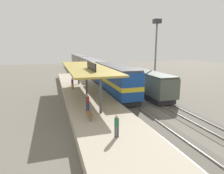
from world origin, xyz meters
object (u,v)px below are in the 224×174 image
Objects in this scene: person_waiting at (72,83)px; person_walking at (88,102)px; passenger_carriage_rear at (79,61)px; freight_car at (147,83)px; person_boarding at (117,125)px; platform_bench at (89,114)px; passenger_carriage_front at (91,68)px; light_mast at (156,40)px; locomotive at (114,80)px.

person_waiting is 1.00× the size of person_walking.
passenger_carriage_rear is 1.67× the size of freight_car.
freight_car reaches higher than person_boarding.
platform_bench is 0.08× the size of passenger_carriage_rear.
person_waiting is (-6.10, -15.83, -0.46)m from passenger_carriage_front.
passenger_carriage_rear is 40.93m from freight_car.
light_mast is 6.84× the size of person_walking.
passenger_carriage_front is at bearing 81.84° from person_boarding.
locomotive is at bearing -90.00° from passenger_carriage_rear.
locomotive reaches higher than person_boarding.
person_walking is at bearing -96.86° from passenger_carriage_rear.
freight_car is at bearing -83.55° from passenger_carriage_rear.
locomotive is 4.98m from freight_car.
person_waiting and person_boarding have the same top height.
person_walking is at bearing -142.13° from light_mast.
person_boarding is at bearing -98.16° from passenger_carriage_front.
passenger_carriage_rear is (6.00, 49.90, 0.97)m from platform_bench.
freight_car is 8.02m from light_mast.
passenger_carriage_front is at bearing 103.04° from freight_car.
person_waiting is (-6.10, 2.17, -0.56)m from locomotive.
passenger_carriage_rear is (0.00, 20.80, 0.00)m from passenger_carriage_front.
freight_car is at bearing -131.82° from light_mast.
passenger_carriage_front is 19.06m from light_mast.
locomotive is 0.72× the size of passenger_carriage_rear.
person_boarding is (-4.78, -54.14, -0.46)m from passenger_carriage_rear.
light_mast is (3.20, 3.58, 6.43)m from freight_car.
locomotive is at bearing 157.93° from freight_car.
freight_car is 7.02× the size of person_boarding.
light_mast is at bearing 12.38° from locomotive.
passenger_carriage_rear is 11.70× the size of person_walking.
light_mast is 18.34m from person_walking.
person_walking reaches higher than platform_bench.
person_boarding is (-4.78, -33.34, -0.46)m from passenger_carriage_front.
platform_bench is at bearing -101.65° from passenger_carriage_front.
passenger_carriage_front and passenger_carriage_rear have the same top height.
passenger_carriage_rear is 11.70× the size of person_boarding.
person_waiting reaches higher than platform_bench.
locomotive is 1.20× the size of freight_car.
person_walking is (0.27, 2.29, 0.51)m from platform_bench.
locomotive reaches higher than person_waiting.
passenger_carriage_front is 11.70× the size of person_waiting.
person_walking is at bearing -146.09° from freight_car.
passenger_carriage_rear is (0.00, 38.80, -0.10)m from locomotive.
platform_bench is 13.28m from person_waiting.
light_mast is 22.18m from person_boarding.
light_mast reaches higher than person_waiting.
person_walking is (-5.73, -26.81, -0.46)m from passenger_carriage_front.
locomotive is at bearing -90.00° from passenger_carriage_front.
freight_car is (4.60, -1.86, -0.44)m from locomotive.
light_mast is at bearing 42.88° from platform_bench.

